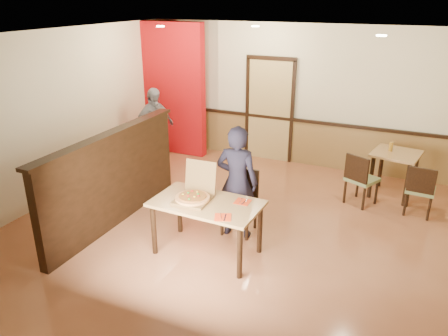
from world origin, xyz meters
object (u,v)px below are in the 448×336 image
object	(u,v)px
diner_chair	(241,198)
side_table	(395,162)
diner	(237,182)
passerby	(154,127)
side_chair_left	(360,178)
side_chair_right	(421,189)
main_table	(207,210)
pizza_box	(194,195)
condiment	(391,147)

from	to	relation	value
diner_chair	side_table	size ratio (longest dim) A/B	1.09
diner	passerby	xyz separation A→B (m)	(-2.64, 1.95, -0.03)
side_chair_left	side_chair_right	world-z (taller)	side_chair_left
main_table	diner_chair	xyz separation A→B (m)	(0.17, 0.78, -0.14)
diner_chair	passerby	distance (m)	3.21
pizza_box	diner	bearing A→B (deg)	57.76
passerby	side_table	bearing A→B (deg)	-64.72
side_chair_left	diner	bearing A→B (deg)	75.36
pizza_box	side_chair_left	bearing A→B (deg)	49.69
main_table	condiment	size ratio (longest dim) A/B	9.27
side_chair_right	diner	world-z (taller)	diner
main_table	diner	size ratio (longest dim) A/B	0.88
passerby	condiment	size ratio (longest dim) A/B	10.19
condiment	diner	bearing A→B (deg)	-127.62
side_table	condiment	xyz separation A→B (m)	(-0.11, 0.04, 0.26)
diner	condiment	world-z (taller)	diner
diner_chair	condiment	world-z (taller)	condiment
side_chair_left	side_table	xyz separation A→B (m)	(0.48, 0.61, 0.13)
side_chair_left	condiment	xyz separation A→B (m)	(0.37, 0.65, 0.39)
diner_chair	pizza_box	xyz separation A→B (m)	(-0.35, -0.77, 0.31)
main_table	side_table	distance (m)	3.66
main_table	side_table	world-z (taller)	side_table
side_chair_right	pizza_box	world-z (taller)	pizza_box
main_table	diner_chair	bearing A→B (deg)	79.47
side_chair_left	pizza_box	bearing A→B (deg)	77.89
diner_chair	main_table	bearing A→B (deg)	-104.38
main_table	side_chair_right	distance (m)	3.50
side_chair_right	passerby	distance (m)	5.06
side_table	condiment	world-z (taller)	condiment
side_chair_right	pizza_box	distance (m)	3.64
diner_chair	side_chair_left	distance (m)	2.17
main_table	pizza_box	distance (m)	0.25
side_chair_right	condiment	distance (m)	0.95
diner	condiment	size ratio (longest dim) A/B	10.59
main_table	condiment	xyz separation A→B (m)	(2.01, 3.02, 0.22)
side_table	passerby	world-z (taller)	passerby
main_table	side_chair_right	world-z (taller)	side_chair_right
pizza_box	condiment	world-z (taller)	pizza_box
side_table	passerby	distance (m)	4.62
main_table	side_table	bearing A→B (deg)	56.38
side_table	pizza_box	world-z (taller)	pizza_box
passerby	condiment	distance (m)	4.51
main_table	pizza_box	size ratio (longest dim) A/B	2.67
condiment	main_table	bearing A→B (deg)	-123.70
condiment	passerby	bearing A→B (deg)	-174.37
side_table	pizza_box	size ratio (longest dim) A/B	1.58
side_table	pizza_box	xyz separation A→B (m)	(-2.30, -2.98, 0.21)
side_chair_left	diner	world-z (taller)	diner
side_chair_right	side_table	size ratio (longest dim) A/B	0.99
diner	condiment	distance (m)	3.02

